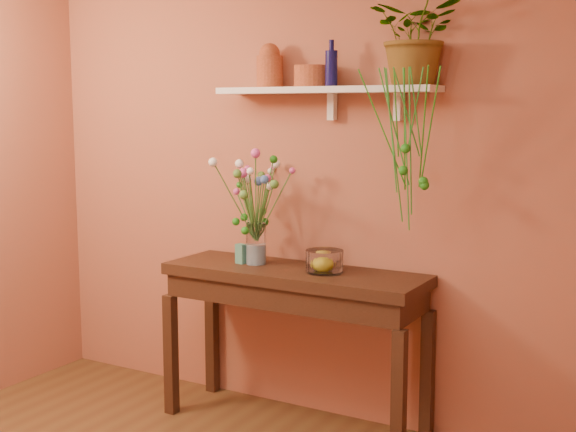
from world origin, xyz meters
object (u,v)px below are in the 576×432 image
at_px(blue_bottle, 331,68).
at_px(spider_plant, 419,34).
at_px(sideboard, 294,292).
at_px(glass_bowl, 324,262).
at_px(bouquet, 255,187).
at_px(terracotta_jug, 270,66).
at_px(glass_vase, 256,246).

height_order(blue_bottle, spider_plant, spider_plant).
distance_m(sideboard, blue_bottle, 1.27).
distance_m(sideboard, glass_bowl, 0.27).
relative_size(bouquet, glass_bowl, 2.66).
bearing_deg(bouquet, glass_bowl, -0.84).
height_order(terracotta_jug, glass_bowl, terracotta_jug).
relative_size(sideboard, blue_bottle, 6.03).
xyz_separation_m(blue_bottle, glass_vase, (-0.43, -0.11, -1.02)).
bearing_deg(spider_plant, sideboard, -167.60).
bearing_deg(terracotta_jug, sideboard, -31.61).
bearing_deg(glass_vase, spider_plant, 8.06).
height_order(glass_vase, bouquet, bouquet).
bearing_deg(sideboard, blue_bottle, 35.86).
xyz_separation_m(bouquet, glass_bowl, (0.46, -0.01, -0.40)).
bearing_deg(bouquet, sideboard, -2.64).
relative_size(blue_bottle, glass_bowl, 1.21).
relative_size(terracotta_jug, blue_bottle, 1.01).
distance_m(sideboard, terracotta_jug, 1.31).
xyz_separation_m(terracotta_jug, spider_plant, (0.90, -0.01, 0.14)).
bearing_deg(terracotta_jug, bouquet, -97.15).
height_order(sideboard, terracotta_jug, terracotta_jug).
bearing_deg(glass_bowl, bouquet, 179.16).
bearing_deg(glass_vase, bouquet, -164.30).
height_order(sideboard, glass_vase, glass_vase).
xyz_separation_m(sideboard, spider_plant, (0.65, 0.14, 1.41)).
bearing_deg(sideboard, glass_bowl, 1.71).
relative_size(sideboard, terracotta_jug, 5.99).
relative_size(sideboard, glass_vase, 6.23).
height_order(spider_plant, glass_vase, spider_plant).
relative_size(terracotta_jug, spider_plant, 0.48).
xyz_separation_m(terracotta_jug, bouquet, (-0.02, -0.14, -0.68)).
bearing_deg(glass_bowl, glass_vase, 178.92).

